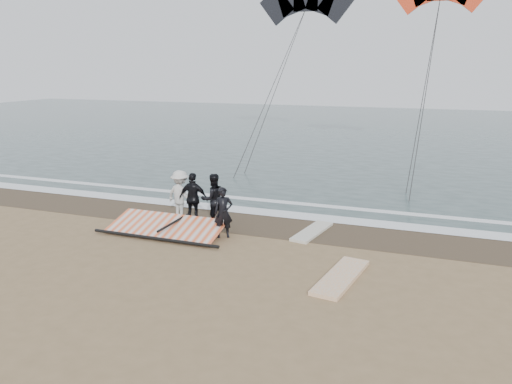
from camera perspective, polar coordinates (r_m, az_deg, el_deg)
ground at (r=14.29m, az=-2.89°, el=-9.14°), size 120.00×120.00×0.00m
sea at (r=45.72m, az=13.40°, el=6.74°), size 120.00×54.00×0.02m
wet_sand at (r=18.25m, az=2.58°, el=-3.85°), size 120.00×2.80×0.01m
foam_near at (r=19.53m, az=3.81°, el=-2.59°), size 120.00×0.90×0.01m
foam_far at (r=21.10m, az=5.10°, el=-1.33°), size 120.00×0.45×0.01m
man_main at (r=16.83m, az=-3.75°, el=-2.36°), size 0.76×0.68×1.74m
board_white at (r=14.04m, az=9.68°, el=-9.55°), size 1.19×2.85×0.11m
board_cream at (r=17.56m, az=6.43°, el=-4.52°), size 1.04×2.42×0.10m
trio_cluster at (r=18.58m, az=-7.08°, el=-0.60°), size 2.67×1.19×1.91m
sail_rig at (r=17.71m, az=-10.20°, el=-4.00°), size 4.73×2.04×0.52m
kite_dark at (r=37.24m, az=5.69°, el=20.47°), size 7.59×6.45×15.83m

